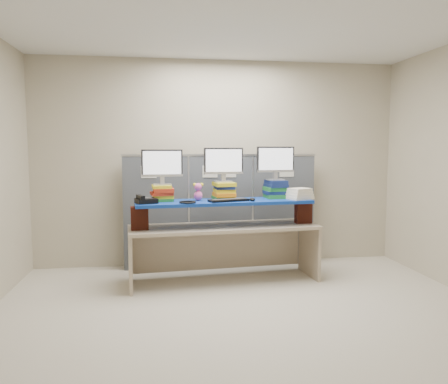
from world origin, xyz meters
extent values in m
cube|color=#BBB19A|center=(0.00, 0.00, 1.40)|extent=(5.00, 4.00, 2.80)
cube|color=beige|center=(0.00, 0.00, 0.00)|extent=(5.00, 4.00, 0.01)
cube|color=silver|center=(0.00, 0.00, 2.80)|extent=(5.00, 4.00, 0.01)
cube|color=#444950|center=(-0.87, 1.78, 0.75)|extent=(0.85, 0.05, 1.50)
cube|color=#444950|center=(0.00, 1.78, 0.75)|extent=(0.85, 0.05, 1.50)
cube|color=#444950|center=(0.87, 1.78, 0.75)|extent=(0.85, 0.05, 1.50)
cube|color=silver|center=(0.00, 1.78, 1.51)|extent=(2.60, 0.06, 0.03)
cube|color=white|center=(-0.95, 1.75, 1.30)|extent=(0.20, 0.00, 0.16)
cube|color=white|center=(-0.15, 1.75, 1.30)|extent=(0.20, 0.00, 0.16)
cube|color=white|center=(0.10, 1.75, 1.30)|extent=(0.20, 0.00, 0.16)
cube|color=white|center=(0.90, 1.75, 1.30)|extent=(0.20, 0.00, 0.16)
cube|color=tan|center=(-0.05, 1.11, 0.67)|extent=(2.30, 0.84, 0.04)
cube|color=tan|center=(-1.16, 1.02, 0.32)|extent=(0.09, 0.61, 0.65)
cube|color=tan|center=(1.05, 1.21, 0.32)|extent=(0.09, 0.61, 0.65)
cube|color=maroon|center=(-1.04, 0.98, 0.82)|extent=(0.20, 0.12, 0.27)
cube|color=maroon|center=(0.94, 1.15, 0.82)|extent=(0.20, 0.12, 0.27)
cube|color=navy|center=(-0.05, 1.11, 0.97)|extent=(2.13, 0.70, 0.04)
cube|color=#217E2D|center=(-0.78, 1.18, 1.01)|extent=(0.25, 0.28, 0.03)
cube|color=yellow|center=(-0.77, 1.18, 1.04)|extent=(0.25, 0.29, 0.03)
cube|color=red|center=(-0.79, 1.18, 1.07)|extent=(0.28, 0.32, 0.03)
cube|color=red|center=(-0.77, 1.18, 1.12)|extent=(0.25, 0.31, 0.05)
cube|color=yellow|center=(-0.79, 1.17, 1.16)|extent=(0.24, 0.29, 0.03)
cube|color=#217E2D|center=(-0.05, 1.23, 1.01)|extent=(0.27, 0.31, 0.04)
cube|color=orange|center=(-0.04, 1.23, 1.05)|extent=(0.26, 0.31, 0.05)
cube|color=yellow|center=(-0.03, 1.25, 1.09)|extent=(0.25, 0.29, 0.05)
cube|color=navy|center=(-0.03, 1.23, 1.13)|extent=(0.23, 0.28, 0.04)
cube|color=yellow|center=(-0.04, 1.23, 1.17)|extent=(0.27, 0.31, 0.04)
cube|color=#217E2D|center=(0.61, 1.28, 1.01)|extent=(0.23, 0.30, 0.05)
cube|color=navy|center=(0.61, 1.28, 1.06)|extent=(0.25, 0.28, 0.04)
cube|color=#217E2D|center=(0.61, 1.29, 1.10)|extent=(0.26, 0.30, 0.05)
cube|color=navy|center=(0.63, 1.28, 1.14)|extent=(0.26, 0.31, 0.04)
cube|color=navy|center=(0.63, 1.29, 1.19)|extent=(0.24, 0.32, 0.05)
cube|color=#B0B0B5|center=(-0.78, 1.17, 1.18)|extent=(0.22, 0.15, 0.01)
cube|color=#B0B0B5|center=(-0.78, 1.17, 1.23)|extent=(0.05, 0.04, 0.09)
cube|color=black|center=(-0.78, 1.17, 1.43)|extent=(0.48, 0.07, 0.32)
cube|color=white|center=(-0.78, 1.15, 1.43)|extent=(0.44, 0.04, 0.28)
cube|color=#B0B0B5|center=(-0.04, 1.23, 1.20)|extent=(0.22, 0.15, 0.01)
cube|color=#B0B0B5|center=(-0.04, 1.23, 1.25)|extent=(0.05, 0.04, 0.09)
cube|color=black|center=(-0.04, 1.23, 1.45)|extent=(0.48, 0.07, 0.32)
cube|color=white|center=(-0.04, 1.21, 1.45)|extent=(0.44, 0.04, 0.28)
cube|color=#B0B0B5|center=(0.62, 1.29, 1.22)|extent=(0.22, 0.15, 0.01)
cube|color=#B0B0B5|center=(0.62, 1.29, 1.27)|extent=(0.05, 0.04, 0.09)
cube|color=black|center=(0.62, 1.29, 1.47)|extent=(0.48, 0.07, 0.32)
cube|color=white|center=(0.62, 1.27, 1.47)|extent=(0.44, 0.04, 0.28)
cube|color=black|center=(-0.02, 1.01, 1.00)|extent=(0.49, 0.28, 0.03)
cube|color=#2B2B2D|center=(-0.02, 1.01, 1.02)|extent=(0.42, 0.21, 0.00)
ellipsoid|color=black|center=(0.26, 1.00, 1.01)|extent=(0.07, 0.12, 0.04)
cube|color=black|center=(-0.96, 0.96, 1.02)|extent=(0.27, 0.26, 0.06)
cube|color=#2B2B2D|center=(-0.96, 0.96, 1.05)|extent=(0.14, 0.14, 0.01)
cube|color=black|center=(-1.03, 0.94, 1.06)|extent=(0.11, 0.21, 0.04)
torus|color=black|center=(-0.50, 0.91, 1.00)|extent=(0.20, 0.20, 0.02)
ellipsoid|color=pink|center=(-0.36, 1.14, 1.05)|extent=(0.10, 0.09, 0.12)
sphere|color=pink|center=(-0.36, 1.14, 1.15)|extent=(0.09, 0.09, 0.09)
sphere|color=yellow|center=(-0.40, 1.14, 1.18)|extent=(0.04, 0.04, 0.04)
sphere|color=yellow|center=(-0.32, 1.14, 1.18)|extent=(0.04, 0.04, 0.04)
cube|color=white|center=(0.88, 1.11, 1.00)|extent=(0.34, 0.31, 0.03)
cube|color=white|center=(0.88, 1.11, 1.04)|extent=(0.33, 0.30, 0.03)
cube|color=white|center=(0.88, 1.11, 1.07)|extent=(0.31, 0.29, 0.03)
cube|color=white|center=(0.88, 1.11, 1.10)|extent=(0.30, 0.27, 0.03)
camera|label=1|loc=(-0.79, -3.99, 1.60)|focal=35.00mm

